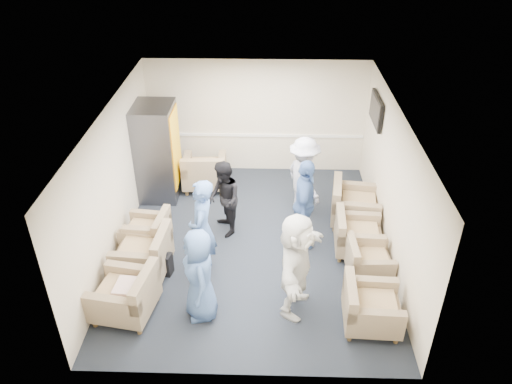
{
  "coord_description": "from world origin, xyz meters",
  "views": [
    {
      "loc": [
        0.29,
        -7.62,
        5.96
      ],
      "look_at": [
        0.07,
        0.2,
        1.07
      ],
      "focal_mm": 35.0,
      "sensor_mm": 36.0,
      "label": 1
    }
  ],
  "objects_px": {
    "armchair_right_far": "(352,206)",
    "person_back_right": "(304,177)",
    "armchair_right_midnear": "(366,262)",
    "person_front_left": "(200,275)",
    "armchair_corner": "(204,173)",
    "armchair_left_near": "(128,296)",
    "person_mid_left": "(202,230)",
    "person_front_right": "(296,265)",
    "vending_machine": "(157,152)",
    "armchair_left_mid": "(146,255)",
    "person_mid_right": "(304,204)",
    "armchair_left_far": "(149,233)",
    "armchair_right_near": "(368,308)",
    "armchair_right_midfar": "(355,236)",
    "person_back_left": "(224,199)"
  },
  "relations": [
    {
      "from": "person_back_left",
      "to": "armchair_left_near",
      "type": "bearing_deg",
      "value": -50.01
    },
    {
      "from": "armchair_right_midfar",
      "to": "person_front_right",
      "type": "bearing_deg",
      "value": 145.31
    },
    {
      "from": "person_mid_left",
      "to": "person_back_right",
      "type": "bearing_deg",
      "value": 137.96
    },
    {
      "from": "vending_machine",
      "to": "armchair_corner",
      "type": "bearing_deg",
      "value": 17.04
    },
    {
      "from": "armchair_left_far",
      "to": "armchair_right_near",
      "type": "bearing_deg",
      "value": 70.8
    },
    {
      "from": "armchair_left_near",
      "to": "armchair_right_far",
      "type": "bearing_deg",
      "value": 134.22
    },
    {
      "from": "armchair_left_far",
      "to": "armchair_right_near",
      "type": "relative_size",
      "value": 0.98
    },
    {
      "from": "armchair_left_near",
      "to": "vending_machine",
      "type": "xyz_separation_m",
      "value": [
        -0.18,
        3.64,
        0.69
      ]
    },
    {
      "from": "armchair_left_mid",
      "to": "armchair_corner",
      "type": "height_order",
      "value": "armchair_corner"
    },
    {
      "from": "armchair_left_far",
      "to": "person_front_left",
      "type": "xyz_separation_m",
      "value": [
        1.2,
        -1.69,
        0.49
      ]
    },
    {
      "from": "person_mid_right",
      "to": "person_front_right",
      "type": "height_order",
      "value": "person_front_right"
    },
    {
      "from": "person_front_left",
      "to": "person_front_right",
      "type": "height_order",
      "value": "person_front_right"
    },
    {
      "from": "person_back_right",
      "to": "armchair_left_far",
      "type": "bearing_deg",
      "value": 88.74
    },
    {
      "from": "armchair_left_near",
      "to": "person_mid_right",
      "type": "xyz_separation_m",
      "value": [
        2.87,
        1.92,
        0.54
      ]
    },
    {
      "from": "armchair_corner",
      "to": "armchair_left_near",
      "type": "bearing_deg",
      "value": 76.55
    },
    {
      "from": "armchair_right_near",
      "to": "person_mid_right",
      "type": "bearing_deg",
      "value": 26.59
    },
    {
      "from": "armchair_right_midnear",
      "to": "vending_machine",
      "type": "height_order",
      "value": "vending_machine"
    },
    {
      "from": "person_back_left",
      "to": "person_mid_right",
      "type": "height_order",
      "value": "person_mid_right"
    },
    {
      "from": "armchair_corner",
      "to": "armchair_left_mid",
      "type": "bearing_deg",
      "value": 73.89
    },
    {
      "from": "armchair_left_mid",
      "to": "armchair_right_midnear",
      "type": "bearing_deg",
      "value": 94.23
    },
    {
      "from": "armchair_right_midnear",
      "to": "person_front_left",
      "type": "xyz_separation_m",
      "value": [
        -2.77,
        -1.01,
        0.51
      ]
    },
    {
      "from": "person_front_left",
      "to": "armchair_left_near",
      "type": "bearing_deg",
      "value": -103.82
    },
    {
      "from": "armchair_right_midnear",
      "to": "person_mid_left",
      "type": "height_order",
      "value": "person_mid_left"
    },
    {
      "from": "armchair_right_midfar",
      "to": "vending_machine",
      "type": "height_order",
      "value": "vending_machine"
    },
    {
      "from": "person_front_right",
      "to": "armchair_left_far",
      "type": "bearing_deg",
      "value": 77.3
    },
    {
      "from": "armchair_right_far",
      "to": "person_back_right",
      "type": "distance_m",
      "value": 1.14
    },
    {
      "from": "person_back_right",
      "to": "person_mid_left",
      "type": "bearing_deg",
      "value": 112.54
    },
    {
      "from": "armchair_right_near",
      "to": "person_back_left",
      "type": "distance_m",
      "value": 3.42
    },
    {
      "from": "armchair_left_mid",
      "to": "armchair_left_far",
      "type": "height_order",
      "value": "armchair_left_mid"
    },
    {
      "from": "person_mid_left",
      "to": "person_front_left",
      "type": "bearing_deg",
      "value": 5.55
    },
    {
      "from": "armchair_left_near",
      "to": "person_front_left",
      "type": "distance_m",
      "value": 1.25
    },
    {
      "from": "person_front_left",
      "to": "person_mid_right",
      "type": "height_order",
      "value": "person_mid_right"
    },
    {
      "from": "armchair_left_mid",
      "to": "vending_machine",
      "type": "height_order",
      "value": "vending_machine"
    },
    {
      "from": "armchair_right_midnear",
      "to": "armchair_corner",
      "type": "height_order",
      "value": "armchair_corner"
    },
    {
      "from": "armchair_left_far",
      "to": "armchair_corner",
      "type": "relative_size",
      "value": 0.89
    },
    {
      "from": "person_back_right",
      "to": "armchair_right_midnear",
      "type": "bearing_deg",
      "value": -176.09
    },
    {
      "from": "armchair_right_midnear",
      "to": "armchair_right_midfar",
      "type": "height_order",
      "value": "armchair_right_midfar"
    },
    {
      "from": "vending_machine",
      "to": "person_front_left",
      "type": "xyz_separation_m",
      "value": [
        1.35,
        -3.61,
        -0.24
      ]
    },
    {
      "from": "armchair_right_far",
      "to": "vending_machine",
      "type": "distance_m",
      "value": 4.25
    },
    {
      "from": "person_back_left",
      "to": "person_back_right",
      "type": "relative_size",
      "value": 0.9
    },
    {
      "from": "armchair_right_midfar",
      "to": "armchair_left_near",
      "type": "bearing_deg",
      "value": 117.52
    },
    {
      "from": "armchair_left_near",
      "to": "armchair_right_midfar",
      "type": "bearing_deg",
      "value": 123.91
    },
    {
      "from": "armchair_right_midfar",
      "to": "person_back_left",
      "type": "height_order",
      "value": "person_back_left"
    },
    {
      "from": "armchair_left_near",
      "to": "person_mid_left",
      "type": "distance_m",
      "value": 1.61
    },
    {
      "from": "armchair_left_far",
      "to": "armchair_right_midfar",
      "type": "xyz_separation_m",
      "value": [
        3.88,
        -0.0,
        0.02
      ]
    },
    {
      "from": "person_mid_left",
      "to": "person_front_right",
      "type": "height_order",
      "value": "person_mid_left"
    },
    {
      "from": "armchair_left_far",
      "to": "armchair_left_mid",
      "type": "bearing_deg",
      "value": 14.86
    },
    {
      "from": "armchair_left_near",
      "to": "armchair_corner",
      "type": "xyz_separation_m",
      "value": [
        0.76,
        3.93,
        0.01
      ]
    },
    {
      "from": "person_back_left",
      "to": "armchair_right_far",
      "type": "bearing_deg",
      "value": 80.68
    },
    {
      "from": "armchair_corner",
      "to": "person_front_right",
      "type": "distance_m",
      "value": 4.21
    }
  ]
}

